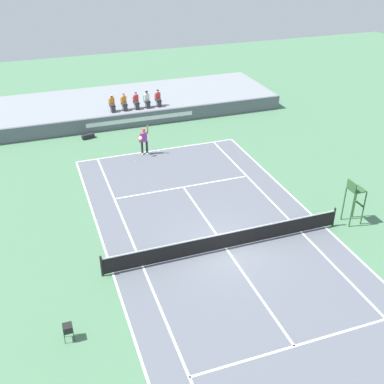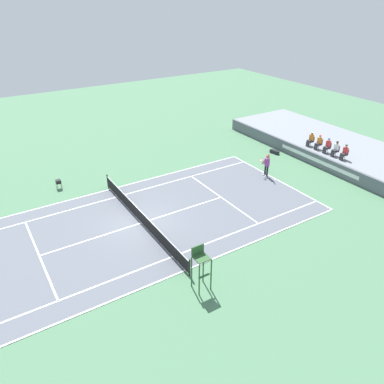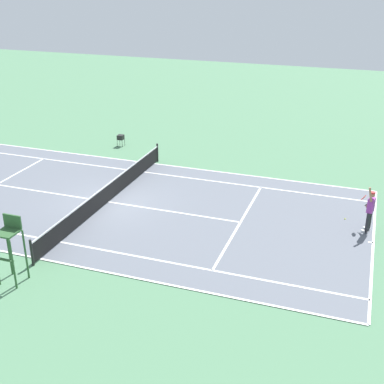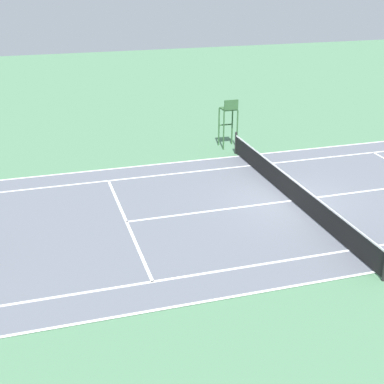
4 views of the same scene
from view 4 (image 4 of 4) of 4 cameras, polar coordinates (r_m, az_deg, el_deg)
The scene contains 4 objects.
ground_plane at distance 21.43m, azimuth 10.24°, elevation -0.95°, with size 80.00×80.00×0.00m, color #4C7A56.
court at distance 21.42m, azimuth 10.24°, elevation -0.93°, with size 11.08×23.88×0.03m.
net at distance 21.23m, azimuth 10.33°, elevation 0.33°, with size 11.98×0.10×1.07m.
umpire_chair at distance 26.95m, azimuth 3.85°, elevation 7.82°, with size 0.77×0.77×2.44m.
Camera 4 is at (-17.37, 9.22, 8.51)m, focal length 51.32 mm.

